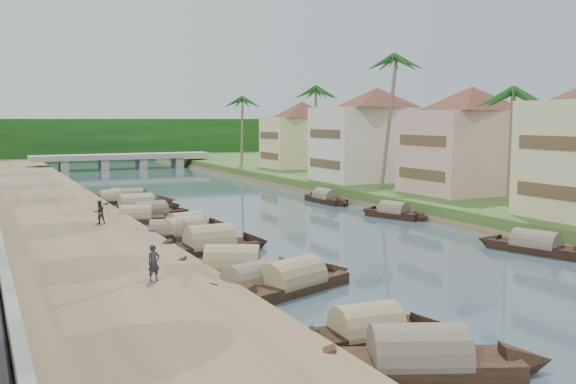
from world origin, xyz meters
name	(u,v)px	position (x,y,z in m)	size (l,w,h in m)	color
ground	(371,252)	(0.00, 0.00, 0.00)	(220.00, 220.00, 0.00)	#394B56
left_bank	(52,218)	(-16.00, 20.00, 0.40)	(10.00, 180.00, 0.80)	brown
right_bank	(420,192)	(19.00, 20.00, 0.60)	(16.00, 180.00, 1.20)	#2B4D1E
treeline	(93,139)	(0.00, 100.00, 4.00)	(120.00, 14.00, 8.00)	#10380F
bridge	(122,158)	(0.00, 72.00, 1.72)	(28.00, 4.00, 2.40)	gray
building_mid	(470,139)	(19.99, 14.00, 6.13)	(14.11, 14.11, 9.70)	beige
building_far	(376,133)	(18.99, 28.00, 6.38)	(15.59, 15.59, 10.20)	beige
building_distant	(302,134)	(19.99, 48.00, 5.88)	(12.62, 12.62, 9.20)	beige
sampan_0	(418,361)	(-8.87, -16.23, 0.42)	(8.77, 5.15, 2.30)	black
sampan_1	(367,333)	(-8.87, -13.26, 0.41)	(6.90, 2.01, 2.06)	black
sampan_2	(292,283)	(-8.19, -5.89, 0.42)	(8.63, 4.59, 2.25)	black
sampan_3	(252,284)	(-9.92, -5.26, 0.41)	(7.44, 3.75, 2.01)	black
sampan_4	(232,267)	(-9.50, -1.67, 0.42)	(8.02, 5.29, 2.30)	black
sampan_5	(210,246)	(-8.72, 4.13, 0.42)	(8.00, 2.33, 2.51)	black
sampan_6	(167,235)	(-10.01, 8.86, 0.41)	(6.54, 3.70, 1.97)	black
sampan_7	(184,233)	(-8.83, 9.09, 0.41)	(8.10, 3.90, 2.13)	black
sampan_8	(186,227)	(-8.06, 11.01, 0.41)	(7.05, 2.98, 2.14)	black
sampan_9	(149,214)	(-8.83, 18.52, 0.41)	(7.99, 3.77, 2.02)	black
sampan_10	(136,218)	(-10.24, 16.94, 0.41)	(7.23, 3.52, 1.99)	black
sampan_11	(136,207)	(-8.86, 22.98, 0.42)	(8.15, 2.12, 2.32)	black
sampan_12	(128,199)	(-8.35, 28.62, 0.41)	(8.93, 5.27, 2.16)	black
sampan_13	(114,200)	(-9.64, 28.73, 0.41)	(7.05, 1.83, 1.96)	black
sampan_14	(536,246)	(8.71, -4.52, 0.41)	(3.75, 7.89, 1.94)	black
sampan_15	(394,213)	(9.18, 10.59, 0.40)	(3.64, 6.61, 1.82)	black
sampan_16	(326,198)	(8.84, 21.26, 0.41)	(1.81, 7.67, 1.90)	black
canoe_1	(318,280)	(-6.28, -4.88, 0.10)	(4.12, 2.57, 0.69)	black
canoe_2	(129,218)	(-10.37, 18.93, 0.10)	(5.42, 4.11, 0.87)	black
palm_1	(513,93)	(16.00, 5.05, 9.93)	(3.20, 3.20, 10.48)	#6F604A
palm_2	(386,60)	(15.00, 20.46, 13.64)	(3.20, 3.20, 14.33)	#6F604A
palm_3	(315,90)	(16.00, 36.69, 11.42)	(3.20, 3.20, 12.02)	#6F604A
palm_7	(241,100)	(14.00, 55.61, 10.75)	(3.20, 3.20, 11.33)	#6F604A
tree_6	(401,135)	(24.00, 30.35, 6.11)	(4.32, 4.32, 6.79)	#453627
person_near	(154,263)	(-14.18, -4.23, 1.61)	(0.59, 0.39, 1.63)	#2B2932
person_far	(99,212)	(-13.62, 12.92, 1.61)	(0.78, 0.61, 1.62)	#333123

